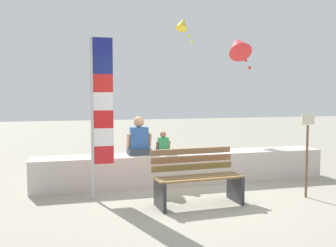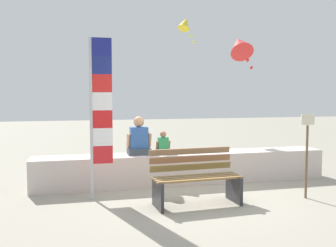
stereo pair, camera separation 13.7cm
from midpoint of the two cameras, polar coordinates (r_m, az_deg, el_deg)
ground_plane at (r=6.71m, az=5.62°, el=-10.95°), size 40.00×40.00×0.00m
seawall_ledge at (r=7.62m, az=2.98°, el=-6.73°), size 5.91×0.64×0.60m
park_bench at (r=6.16m, az=4.83°, el=-8.44°), size 1.46×0.69×0.88m
person_adult at (r=7.35m, az=-3.91°, el=-2.46°), size 0.49×0.36×0.75m
person_child at (r=7.47m, az=-0.22°, el=-3.24°), size 0.29×0.22×0.45m
flag_banner at (r=6.41m, az=-9.97°, el=2.32°), size 0.38×0.05×2.72m
kite_red at (r=9.56m, az=11.29°, el=11.56°), size 0.66×0.84×0.97m
kite_yellow at (r=10.89m, az=3.01°, el=14.90°), size 0.55×0.56×0.82m
sign_post at (r=6.84m, az=20.91°, el=-3.68°), size 0.24×0.04×1.45m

